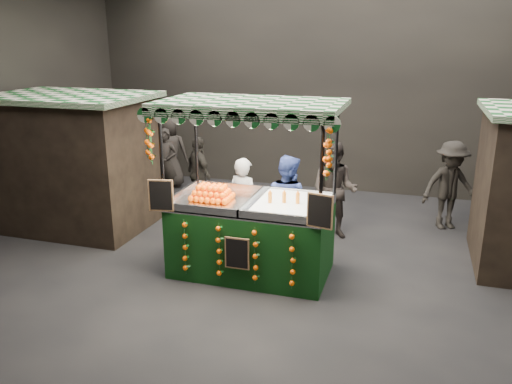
% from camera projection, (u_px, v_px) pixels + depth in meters
% --- Properties ---
extents(ground, '(12.00, 12.00, 0.00)m').
position_uv_depth(ground, '(279.00, 273.00, 8.26)').
color(ground, black).
rests_on(ground, ground).
extents(market_hall, '(12.10, 10.10, 5.05)m').
position_uv_depth(market_hall, '(282.00, 56.00, 7.27)').
color(market_hall, black).
rests_on(market_hall, ground).
extents(neighbour_stall_left, '(3.00, 2.20, 2.60)m').
position_uv_depth(neighbour_stall_left, '(75.00, 161.00, 10.04)').
color(neighbour_stall_left, black).
rests_on(neighbour_stall_left, ground).
extents(juice_stall, '(2.83, 1.66, 2.74)m').
position_uv_depth(juice_stall, '(251.00, 223.00, 8.05)').
color(juice_stall, black).
rests_on(juice_stall, ground).
extents(vendor_grey, '(0.69, 0.56, 1.65)m').
position_uv_depth(vendor_grey, '(244.00, 204.00, 9.04)').
color(vendor_grey, gray).
rests_on(vendor_grey, ground).
extents(vendor_blue, '(1.01, 0.89, 1.72)m').
position_uv_depth(vendor_blue, '(287.00, 204.00, 8.93)').
color(vendor_blue, navy).
rests_on(vendor_blue, ground).
extents(shopper_0, '(0.61, 0.41, 1.62)m').
position_uv_depth(shopper_0, '(166.00, 163.00, 11.98)').
color(shopper_0, black).
rests_on(shopper_0, ground).
extents(shopper_1, '(0.95, 0.78, 1.82)m').
position_uv_depth(shopper_1, '(334.00, 190.00, 9.52)').
color(shopper_1, black).
rests_on(shopper_1, ground).
extents(shopper_2, '(0.97, 0.90, 1.60)m').
position_uv_depth(shopper_2, '(199.00, 174.00, 11.09)').
color(shopper_2, '#2A2622').
rests_on(shopper_2, ground).
extents(shopper_3, '(1.30, 1.08, 1.74)m').
position_uv_depth(shopper_3, '(450.00, 185.00, 9.96)').
color(shopper_3, black).
rests_on(shopper_3, ground).
extents(shopper_4, '(1.00, 0.79, 1.79)m').
position_uv_depth(shopper_4, '(170.00, 152.00, 12.76)').
color(shopper_4, '#292421').
rests_on(shopper_4, ground).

